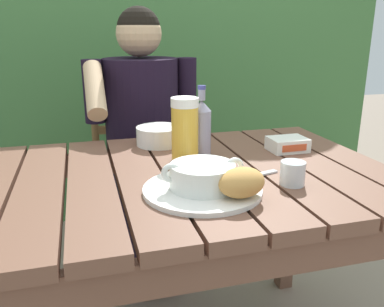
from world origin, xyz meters
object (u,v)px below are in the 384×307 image
table_knife (247,177)px  butter_tub (287,144)px  soup_bowl (203,175)px  serving_plate (203,189)px  chair_near_diner (139,165)px  beer_glass (185,129)px  person_eating (143,127)px  diner_bowl (159,136)px  water_glass_small (293,173)px  beer_bottle (201,127)px  bread_roll (242,182)px

table_knife → butter_tub: bearing=41.6°
soup_bowl → serving_plate: bearing=-89.6°
chair_near_diner → table_knife: 0.99m
beer_glass → butter_tub: (0.35, 0.00, -0.08)m
person_eating → diner_bowl: 0.35m
chair_near_diner → water_glass_small: (0.26, -1.01, 0.29)m
person_eating → diner_bowl: bearing=-89.5°
serving_plate → soup_bowl: soup_bowl is taller
beer_bottle → diner_bowl: (-0.11, 0.16, -0.06)m
chair_near_diner → serving_plate: bearing=-88.7°
chair_near_diner → diner_bowl: size_ratio=5.97×
beer_glass → butter_tub: 0.36m
beer_glass → water_glass_small: 0.36m
person_eating → beer_bottle: 0.53m
butter_tub → diner_bowl: bearing=154.5°
person_eating → butter_tub: (0.40, -0.54, 0.04)m
person_eating → diner_bowl: size_ratio=7.72×
bread_roll → table_knife: bread_roll is taller
soup_bowl → beer_bottle: size_ratio=0.95×
butter_tub → beer_glass: bearing=-179.4°
chair_near_diner → person_eating: person_eating is taller
bread_roll → beer_bottle: beer_bottle is taller
beer_glass → beer_bottle: (0.06, 0.03, -0.00)m
serving_plate → bread_roll: size_ratio=2.26×
person_eating → table_knife: (0.17, -0.74, 0.02)m
beer_bottle → table_knife: bearing=-75.2°
serving_plate → water_glass_small: bearing=-3.8°
butter_tub → diner_bowl: size_ratio=0.78×
serving_plate → diner_bowl: diner_bowl is taller
beer_glass → butter_tub: size_ratio=1.58×
person_eating → serving_plate: person_eating is taller
chair_near_diner → butter_tub: bearing=-61.5°
table_knife → diner_bowl: bearing=112.9°
person_eating → bread_roll: size_ratio=9.19×
serving_plate → butter_tub: (0.37, 0.26, 0.02)m
chair_near_diner → soup_bowl: size_ratio=4.42×
chair_near_diner → butter_tub: (0.40, -0.73, 0.28)m
soup_bowl → person_eating: bearing=91.9°
soup_bowl → bread_roll: (0.07, -0.08, 0.00)m
serving_plate → beer_glass: bearing=85.4°
bread_roll → diner_bowl: bread_roll is taller
water_glass_small → diner_bowl: diner_bowl is taller
beer_bottle → table_knife: beer_bottle is taller
soup_bowl → beer_glass: bearing=85.4°
person_eating → soup_bowl: bearing=-88.1°
serving_plate → water_glass_small: size_ratio=4.59×
chair_near_diner → diner_bowl: bearing=-90.0°
soup_bowl → water_glass_small: soup_bowl is taller
person_eating → bread_roll: (0.09, -0.88, 0.07)m
water_glass_small → diner_bowl: bearing=119.1°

